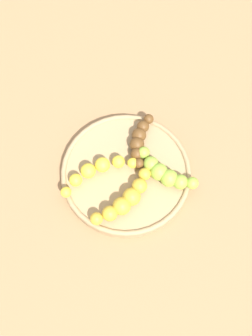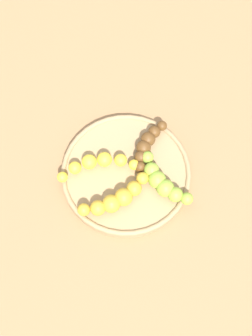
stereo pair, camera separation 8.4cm
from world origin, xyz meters
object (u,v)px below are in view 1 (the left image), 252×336
banana_yellow (97,171)px  banana_green (165,173)px  fruit_bowl (126,173)px  banana_spotted (125,200)px  banana_overripe (140,140)px

banana_yellow → banana_green: bearing=-117.7°
fruit_bowl → banana_spotted: 0.07m
banana_yellow → banana_spotted: banana_spotted is taller
banana_green → banana_spotted: bearing=-20.6°
fruit_bowl → banana_yellow: size_ratio=1.67×
banana_spotted → banana_overripe: size_ratio=1.45×
fruit_bowl → banana_overripe: bearing=-67.7°
fruit_bowl → banana_overripe: (0.03, -0.06, 0.02)m
banana_spotted → banana_green: (-0.01, -0.09, -0.00)m
banana_yellow → banana_green: banana_green is taller
fruit_bowl → banana_green: 0.08m
banana_spotted → banana_green: 0.09m
fruit_bowl → banana_overripe: banana_overripe is taller
banana_yellow → banana_overripe: 0.11m
fruit_bowl → banana_green: bearing=-141.7°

